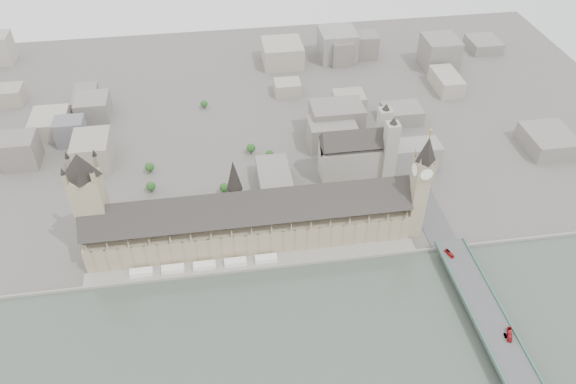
{
  "coord_description": "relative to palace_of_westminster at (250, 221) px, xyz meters",
  "views": [
    {
      "loc": [
        -19.1,
        -320.66,
        339.37
      ],
      "look_at": [
        34.67,
        36.81,
        35.36
      ],
      "focal_mm": 35.0,
      "sensor_mm": 36.0,
      "label": 1
    }
  ],
  "objects": [
    {
      "name": "car_silver",
      "position": [
        165.89,
        -130.69,
        -11.81
      ],
      "size": [
        2.06,
        4.09,
        1.29
      ],
      "primitive_type": "imported",
      "rotation": [
        0.0,
        0.0,
        -0.18
      ],
      "color": "gray",
      "rests_on": "westminster_bridge"
    },
    {
      "name": "city_skyline_inland",
      "position": [
        0.0,
        225.3,
        -3.71
      ],
      "size": [
        720.0,
        360.0,
        38.0
      ],
      "primitive_type": null,
      "color": "gray",
      "rests_on": "ground"
    },
    {
      "name": "westminster_bridge",
      "position": [
        162.0,
        -107.2,
        -17.58
      ],
      "size": [
        25.0,
        325.0,
        10.25
      ],
      "primitive_type": "cube",
      "color": "#474749",
      "rests_on": "ground"
    },
    {
      "name": "palace_of_westminster",
      "position": [
        0.0,
        0.0,
        0.0
      ],
      "size": [
        265.0,
        40.73,
        55.44
      ],
      "color": "tan",
      "rests_on": "ground"
    },
    {
      "name": "bridge_parapets",
      "position": [
        162.0,
        -151.7,
        -11.88
      ],
      "size": [
        25.0,
        235.0,
        1.15
      ],
      "primitive_type": null,
      "color": "#366350",
      "rests_on": "westminster_bridge"
    },
    {
      "name": "central_tower",
      "position": [
        -10.0,
        6.3,
        35.21
      ],
      "size": [
        13.0,
        13.0,
        48.0
      ],
      "color": "gray",
      "rests_on": "ground"
    },
    {
      "name": "red_bus_south",
      "position": [
        168.69,
        -130.87,
        -10.8
      ],
      "size": [
        7.48,
        11.98,
        3.31
      ],
      "primitive_type": "imported",
      "rotation": [
        0.0,
        0.0,
        -0.43
      ],
      "color": "#A1141B",
      "rests_on": "westminster_bridge"
    },
    {
      "name": "ground",
      "position": [
        0.0,
        -19.7,
        -22.71
      ],
      "size": [
        900.0,
        900.0,
        0.0
      ],
      "primitive_type": "plane",
      "color": "#595651",
      "rests_on": "ground"
    },
    {
      "name": "westminster_abbey",
      "position": [
        110.92,
        75.3,
        2.38
      ],
      "size": [
        68.0,
        36.0,
        64.0
      ],
      "color": "#A59F95",
      "rests_on": "ground"
    },
    {
      "name": "park_trees",
      "position": [
        -10.0,
        40.3,
        -15.21
      ],
      "size": [
        110.0,
        30.0,
        15.0
      ],
      "primitive_type": null,
      "color": "#204518",
      "rests_on": "ground"
    },
    {
      "name": "terrace_tents",
      "position": [
        -40.0,
        -26.7,
        -18.71
      ],
      "size": [
        118.0,
        7.0,
        4.0
      ],
      "color": "white",
      "rests_on": "river_terrace"
    },
    {
      "name": "elizabeth_tower",
      "position": [
        138.0,
        -11.7,
        35.38
      ],
      "size": [
        17.0,
        17.0,
        107.5
      ],
      "color": "tan",
      "rests_on": "ground"
    },
    {
      "name": "car_approach",
      "position": [
        168.05,
        31.99,
        -11.72
      ],
      "size": [
        3.43,
        5.47,
        1.48
      ],
      "primitive_type": "imported",
      "rotation": [
        0.0,
        0.0,
        0.29
      ],
      "color": "gray",
      "rests_on": "westminster_bridge"
    },
    {
      "name": "river_terrace",
      "position": [
        0.0,
        -27.2,
        -21.71
      ],
      "size": [
        270.0,
        15.0,
        2.0
      ],
      "primitive_type": "cube",
      "color": "gray",
      "rests_on": "ground"
    },
    {
      "name": "victoria_tower",
      "position": [
        -122.0,
        6.3,
        32.5
      ],
      "size": [
        30.0,
        30.0,
        100.0
      ],
      "color": "tan",
      "rests_on": "ground"
    },
    {
      "name": "embankment_wall",
      "position": [
        0.0,
        -34.7,
        -21.21
      ],
      "size": [
        600.0,
        1.5,
        3.0
      ],
      "primitive_type": "cube",
      "color": "gray",
      "rests_on": "ground"
    },
    {
      "name": "red_bus_north",
      "position": [
        155.86,
        -50.26,
        -11.12
      ],
      "size": [
        4.86,
        9.86,
        2.68
      ],
      "primitive_type": "imported",
      "rotation": [
        0.0,
        0.0,
        0.28
      ],
      "color": "red",
      "rests_on": "westminster_bridge"
    }
  ]
}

